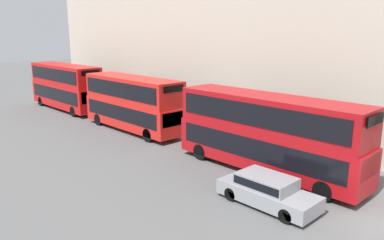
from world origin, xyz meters
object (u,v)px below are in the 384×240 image
at_px(bus_third_in_queue, 66,85).
at_px(car_dark_sedan, 267,190).
at_px(bus_leading, 267,131).
at_px(bus_second_in_queue, 132,101).
at_px(pedestrian, 202,129).

bearing_deg(bus_third_in_queue, car_dark_sedan, -97.17).
distance_m(bus_leading, car_dark_sedan, 4.53).
height_order(bus_third_in_queue, car_dark_sedan, bus_third_in_queue).
bearing_deg(bus_third_in_queue, bus_second_in_queue, -90.00).
distance_m(bus_leading, bus_third_in_queue, 24.55).
bearing_deg(bus_third_in_queue, pedestrian, -83.08).
xyz_separation_m(bus_second_in_queue, pedestrian, (2.11, -5.67, -1.58)).
distance_m(car_dark_sedan, pedestrian, 11.13).
bearing_deg(bus_second_in_queue, bus_third_in_queue, 90.00).
xyz_separation_m(bus_third_in_queue, car_dark_sedan, (-3.40, -27.03, -1.75)).
distance_m(bus_leading, pedestrian, 7.66).
bearing_deg(pedestrian, bus_leading, -106.34).
distance_m(bus_third_in_queue, car_dark_sedan, 27.30).
bearing_deg(pedestrian, car_dark_sedan, -119.66).
bearing_deg(car_dark_sedan, pedestrian, 60.34).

